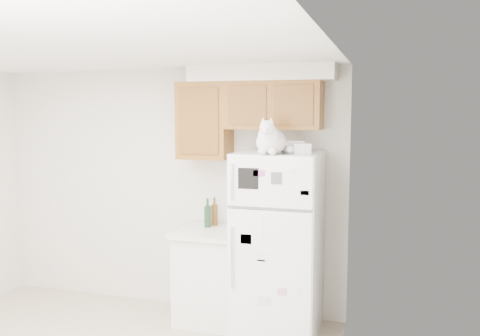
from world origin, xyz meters
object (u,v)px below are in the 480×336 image
at_px(refrigerator, 278,244).
at_px(bottle_green, 208,213).
at_px(storage_box_back, 295,146).
at_px(cat, 271,140).
at_px(base_counter, 211,275).
at_px(storage_box_front, 303,148).
at_px(bottle_amber, 214,211).

relative_size(refrigerator, bottle_green, 5.85).
bearing_deg(bottle_green, storage_box_back, -3.74).
bearing_deg(bottle_green, refrigerator, -12.48).
distance_m(refrigerator, cat, 1.00).
distance_m(base_counter, bottle_green, 0.61).
height_order(base_counter, storage_box_front, storage_box_front).
distance_m(refrigerator, storage_box_back, 0.92).
bearing_deg(refrigerator, storage_box_back, 39.29).
xyz_separation_m(base_counter, bottle_green, (-0.06, 0.09, 0.60)).
height_order(refrigerator, base_counter, refrigerator).
height_order(bottle_green, bottle_amber, bottle_green).
distance_m(storage_box_back, bottle_amber, 1.10).
bearing_deg(storage_box_back, base_counter, -179.38).
bearing_deg(cat, storage_box_front, 32.01).
xyz_separation_m(refrigerator, bottle_amber, (-0.72, 0.26, 0.21)).
bearing_deg(storage_box_front, cat, -158.88).
height_order(refrigerator, cat, cat).
relative_size(base_counter, bottle_amber, 3.22).
bearing_deg(bottle_green, base_counter, -55.55).
relative_size(refrigerator, base_counter, 1.85).
relative_size(storage_box_back, bottle_amber, 0.63).
xyz_separation_m(storage_box_front, bottle_amber, (-0.95, 0.36, -0.68)).
height_order(refrigerator, bottle_amber, refrigerator).
relative_size(refrigerator, bottle_amber, 5.95).
distance_m(storage_box_front, bottle_green, 1.23).
relative_size(base_counter, storage_box_back, 5.11).
relative_size(cat, bottle_green, 1.58).
bearing_deg(refrigerator, bottle_green, 167.52).
xyz_separation_m(cat, storage_box_back, (0.15, 0.36, -0.07)).
xyz_separation_m(refrigerator, base_counter, (-0.69, 0.07, -0.39)).
height_order(storage_box_front, bottle_amber, storage_box_front).
bearing_deg(base_counter, cat, -25.63).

